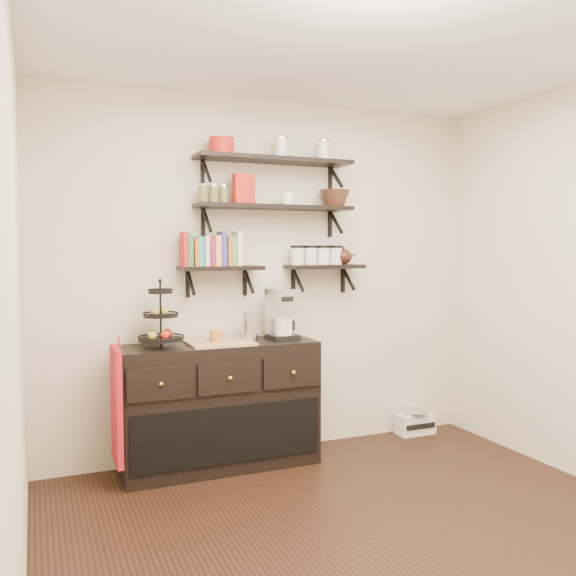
{
  "coord_description": "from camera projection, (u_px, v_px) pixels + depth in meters",
  "views": [
    {
      "loc": [
        -1.68,
        -2.65,
        1.59
      ],
      "look_at": [
        -0.09,
        1.15,
        1.31
      ],
      "focal_mm": 38.0,
      "sensor_mm": 36.0,
      "label": 1
    }
  ],
  "objects": [
    {
      "name": "radio",
      "position": [
        415.0,
        423.0,
        5.18
      ],
      "size": [
        0.32,
        0.22,
        0.19
      ],
      "rotation": [
        0.0,
        0.0,
        -0.0
      ],
      "color": "silver",
      "rests_on": "floor"
    },
    {
      "name": "cookbooks",
      "position": [
        212.0,
        250.0,
        4.4
      ],
      "size": [
        0.4,
        0.15,
        0.26
      ],
      "color": "red",
      "rests_on": "shelf_low_left"
    },
    {
      "name": "floor",
      "position": [
        388.0,
        550.0,
        3.19
      ],
      "size": [
        3.5,
        3.5,
        0.0
      ],
      "primitive_type": "plane",
      "color": "black",
      "rests_on": "ground"
    },
    {
      "name": "apron",
      "position": [
        117.0,
        405.0,
        3.99
      ],
      "size": [
        0.04,
        0.33,
        0.77
      ],
      "primitive_type": "cube",
      "color": "#B5131C",
      "rests_on": "sideboard"
    },
    {
      "name": "shelf_top",
      "position": [
        275.0,
        160.0,
        4.53
      ],
      "size": [
        1.2,
        0.27,
        0.23
      ],
      "color": "black",
      "rests_on": "back_wall"
    },
    {
      "name": "shelf_low_right",
      "position": [
        324.0,
        267.0,
        4.76
      ],
      "size": [
        0.6,
        0.25,
        0.23
      ],
      "color": "black",
      "rests_on": "back_wall"
    },
    {
      "name": "back_wall",
      "position": [
        269.0,
        278.0,
        4.71
      ],
      "size": [
        3.5,
        0.02,
        2.7
      ],
      "primitive_type": "cube",
      "color": "beige",
      "rests_on": "ground"
    },
    {
      "name": "shelf_low_left",
      "position": [
        221.0,
        269.0,
        4.44
      ],
      "size": [
        0.6,
        0.25,
        0.23
      ],
      "color": "black",
      "rests_on": "back_wall"
    },
    {
      "name": "thermal_carafe",
      "position": [
        250.0,
        327.0,
        4.41
      ],
      "size": [
        0.11,
        0.11,
        0.22
      ],
      "primitive_type": "cylinder",
      "color": "silver",
      "rests_on": "sideboard"
    },
    {
      "name": "candle",
      "position": [
        216.0,
        336.0,
        4.33
      ],
      "size": [
        0.08,
        0.08,
        0.08
      ],
      "primitive_type": "cube",
      "color": "#9E5E24",
      "rests_on": "sideboard"
    },
    {
      "name": "shelf_mid",
      "position": [
        275.0,
        208.0,
        4.56
      ],
      "size": [
        1.2,
        0.27,
        0.23
      ],
      "color": "black",
      "rests_on": "back_wall"
    },
    {
      "name": "coffee_maker",
      "position": [
        281.0,
        315.0,
        4.54
      ],
      "size": [
        0.23,
        0.22,
        0.38
      ],
      "rotation": [
        0.0,
        0.0,
        0.12
      ],
      "color": "black",
      "rests_on": "sideboard"
    },
    {
      "name": "walnut_bowl",
      "position": [
        335.0,
        198.0,
        4.74
      ],
      "size": [
        0.24,
        0.24,
        0.13
      ],
      "primitive_type": null,
      "color": "black",
      "rests_on": "shelf_mid"
    },
    {
      "name": "teapot",
      "position": [
        343.0,
        255.0,
        4.82
      ],
      "size": [
        0.21,
        0.17,
        0.14
      ],
      "primitive_type": null,
      "rotation": [
        0.0,
        0.0,
        -0.14
      ],
      "color": "#32180F",
      "rests_on": "shelf_low_right"
    },
    {
      "name": "red_pot",
      "position": [
        221.0,
        146.0,
        4.36
      ],
      "size": [
        0.18,
        0.18,
        0.12
      ],
      "primitive_type": "cylinder",
      "color": "red",
      "rests_on": "shelf_top"
    },
    {
      "name": "left_wall",
      "position": [
        16.0,
        307.0,
        2.43
      ],
      "size": [
        0.02,
        3.5,
        2.7
      ],
      "primitive_type": "cube",
      "color": "beige",
      "rests_on": "ground"
    },
    {
      "name": "fruit_stand",
      "position": [
        161.0,
        325.0,
        4.18
      ],
      "size": [
        0.31,
        0.31,
        0.45
      ],
      "rotation": [
        0.0,
        0.0,
        -0.13
      ],
      "color": "black",
      "rests_on": "sideboard"
    },
    {
      "name": "ramekins",
      "position": [
        287.0,
        199.0,
        4.59
      ],
      "size": [
        0.09,
        0.09,
        0.1
      ],
      "primitive_type": "cylinder",
      "color": "white",
      "rests_on": "shelf_mid"
    },
    {
      "name": "sideboard",
      "position": [
        220.0,
        405.0,
        4.37
      ],
      "size": [
        1.4,
        0.5,
        0.92
      ],
      "color": "black",
      "rests_on": "floor"
    },
    {
      "name": "ceiling",
      "position": [
        394.0,
        22.0,
        3.01
      ],
      "size": [
        3.5,
        3.5,
        0.02
      ],
      "primitive_type": "cube",
      "color": "white",
      "rests_on": "back_wall"
    },
    {
      "name": "recipe_box",
      "position": [
        244.0,
        189.0,
        4.45
      ],
      "size": [
        0.17,
        0.09,
        0.22
      ],
      "primitive_type": "cube",
      "rotation": [
        0.0,
        0.0,
        0.17
      ],
      "color": "red",
      "rests_on": "shelf_mid"
    },
    {
      "name": "glass_canisters",
      "position": [
        317.0,
        256.0,
        4.73
      ],
      "size": [
        0.43,
        0.1,
        0.13
      ],
      "color": "silver",
      "rests_on": "shelf_low_right"
    }
  ]
}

